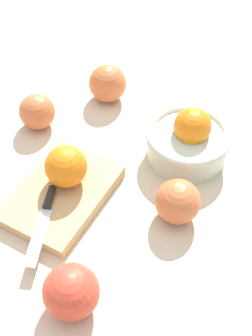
% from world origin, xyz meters
% --- Properties ---
extents(ground_plane, '(2.40, 2.40, 0.00)m').
position_xyz_m(ground_plane, '(0.00, 0.00, 0.00)').
color(ground_plane, beige).
extents(bowl, '(0.16, 0.16, 0.11)m').
position_xyz_m(bowl, '(-0.16, 0.13, 0.04)').
color(bowl, beige).
rests_on(bowl, ground_plane).
extents(cutting_board, '(0.23, 0.18, 0.02)m').
position_xyz_m(cutting_board, '(0.07, 0.02, 0.01)').
color(cutting_board, tan).
rests_on(cutting_board, ground_plane).
extents(orange_on_board, '(0.07, 0.07, 0.07)m').
position_xyz_m(orange_on_board, '(0.05, 0.01, 0.06)').
color(orange_on_board, orange).
rests_on(orange_on_board, cutting_board).
extents(knife, '(0.14, 0.10, 0.01)m').
position_xyz_m(knife, '(0.13, 0.03, 0.03)').
color(knife, silver).
rests_on(knife, cutting_board).
extents(apple_back_center, '(0.08, 0.08, 0.08)m').
position_xyz_m(apple_back_center, '(-0.03, 0.20, 0.04)').
color(apple_back_center, '#CC6638').
rests_on(apple_back_center, ground_plane).
extents(apple_front_left, '(0.07, 0.07, 0.07)m').
position_xyz_m(apple_front_left, '(-0.03, -0.16, 0.04)').
color(apple_front_left, '#CC6638').
rests_on(apple_front_left, ground_plane).
extents(apple_front_left_2, '(0.08, 0.08, 0.08)m').
position_xyz_m(apple_front_left_2, '(-0.19, -0.10, 0.04)').
color(apple_front_left_2, '#CC6638').
rests_on(apple_front_left_2, ground_plane).
extents(apple_back_right, '(0.08, 0.08, 0.08)m').
position_xyz_m(apple_back_right, '(0.21, 0.17, 0.04)').
color(apple_back_right, '#D6422D').
rests_on(apple_back_right, ground_plane).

